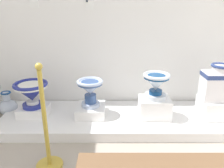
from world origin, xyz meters
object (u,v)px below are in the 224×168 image
(antique_toilet_broad_patterned, at_px, (31,92))
(stanchion_post_near_left, at_px, (46,139))
(antique_toilet_central_ornate, at_px, (90,89))
(info_placard_first, at_px, (33,1))
(plinth_block_rightmost, at_px, (154,107))
(info_placard_second, at_px, (89,4))
(decorative_vase_corner, at_px, (7,107))
(plinth_block_broad_patterned, at_px, (33,111))
(plinth_block_pale_glazed, at_px, (214,108))
(antique_toilet_rightmost, at_px, (155,83))
(antique_toilet_pale_glazed, at_px, (218,82))
(plinth_block_central_ornate, at_px, (90,110))

(antique_toilet_broad_patterned, distance_m, stanchion_post_near_left, 0.94)
(antique_toilet_central_ornate, distance_m, info_placard_first, 1.35)
(plinth_block_rightmost, relative_size, info_placard_first, 2.46)
(info_placard_second, bearing_deg, decorative_vase_corner, -166.33)
(info_placard_second, distance_m, decorative_vase_corner, 1.77)
(antique_toilet_broad_patterned, relative_size, decorative_vase_corner, 1.16)
(plinth_block_broad_patterned, height_order, info_placard_second, info_placard_second)
(plinth_block_pale_glazed, height_order, info_placard_second, info_placard_second)
(antique_toilet_rightmost, xyz_separation_m, plinth_block_pale_glazed, (0.76, -0.00, -0.33))
(antique_toilet_central_ornate, xyz_separation_m, stanchion_post_near_left, (-0.33, -0.85, -0.16))
(antique_toilet_broad_patterned, relative_size, stanchion_post_near_left, 0.41)
(info_placard_first, bearing_deg, decorative_vase_corner, -146.74)
(plinth_block_pale_glazed, distance_m, antique_toilet_pale_glazed, 0.34)
(info_placard_second, relative_size, stanchion_post_near_left, 0.13)
(plinth_block_pale_glazed, bearing_deg, plinth_block_rightmost, 179.94)
(plinth_block_broad_patterned, bearing_deg, info_placard_first, 90.11)
(antique_toilet_broad_patterned, distance_m, decorative_vase_corner, 0.55)
(antique_toilet_central_ornate, distance_m, antique_toilet_rightmost, 0.82)
(info_placard_first, bearing_deg, plinth_block_pale_glazed, -12.39)
(info_placard_second, bearing_deg, info_placard_first, 180.00)
(antique_toilet_central_ornate, xyz_separation_m, plinth_block_rightmost, (0.81, -0.05, -0.23))
(plinth_block_broad_patterned, height_order, plinth_block_rightmost, plinth_block_rightmost)
(plinth_block_central_ornate, bearing_deg, antique_toilet_pale_glazed, -1.87)
(antique_toilet_central_ornate, height_order, plinth_block_pale_glazed, antique_toilet_central_ornate)
(plinth_block_broad_patterned, height_order, antique_toilet_rightmost, antique_toilet_rightmost)
(antique_toilet_central_ornate, relative_size, plinth_block_rightmost, 0.91)
(plinth_block_rightmost, distance_m, info_placard_second, 1.57)
(antique_toilet_pale_glazed, distance_m, info_placard_first, 2.54)
(info_placard_second, bearing_deg, plinth_block_central_ornate, -87.76)
(antique_toilet_pale_glazed, height_order, info_placard_first, info_placard_first)
(decorative_vase_corner, distance_m, stanchion_post_near_left, 1.33)
(plinth_block_pale_glazed, xyz_separation_m, info_placard_second, (-1.59, 0.51, 1.23))
(antique_toilet_rightmost, bearing_deg, plinth_block_broad_patterned, 178.80)
(antique_toilet_pale_glazed, height_order, decorative_vase_corner, antique_toilet_pale_glazed)
(info_placard_first, xyz_separation_m, stanchion_post_near_left, (0.41, -1.31, -1.20))
(antique_toilet_central_ornate, xyz_separation_m, plinth_block_pale_glazed, (1.57, -0.05, -0.24))
(plinth_block_central_ornate, height_order, info_placard_first, info_placard_first)
(antique_toilet_pale_glazed, relative_size, info_placard_first, 2.87)
(antique_toilet_rightmost, relative_size, plinth_block_pale_glazed, 0.90)
(plinth_block_broad_patterned, distance_m, decorative_vase_corner, 0.47)
(antique_toilet_central_ornate, relative_size, stanchion_post_near_left, 0.34)
(plinth_block_central_ornate, relative_size, stanchion_post_near_left, 0.38)
(stanchion_post_near_left, bearing_deg, antique_toilet_rightmost, 35.18)
(info_placard_second, bearing_deg, antique_toilet_pale_glazed, -17.67)
(plinth_block_rightmost, bearing_deg, plinth_block_central_ornate, 176.44)
(plinth_block_central_ornate, xyz_separation_m, info_placard_second, (-0.02, 0.45, 1.29))
(plinth_block_central_ornate, bearing_deg, plinth_block_pale_glazed, -1.87)
(plinth_block_broad_patterned, bearing_deg, decorative_vase_corner, 155.13)
(info_placard_second, bearing_deg, plinth_block_broad_patterned, -146.53)
(antique_toilet_broad_patterned, height_order, antique_toilet_pale_glazed, antique_toilet_pale_glazed)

